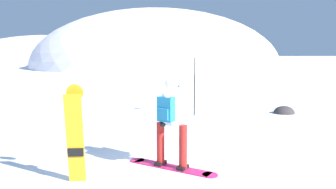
# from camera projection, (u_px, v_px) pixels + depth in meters

# --- Properties ---
(ground_plane) EXTENTS (300.00, 300.00, 0.00)m
(ground_plane) POSITION_uv_depth(u_px,v_px,m) (185.00, 172.00, 6.01)
(ground_plane) COLOR white
(ridge_peak_main) EXTENTS (34.06, 30.66, 16.00)m
(ridge_peak_main) POSITION_uv_depth(u_px,v_px,m) (156.00, 67.00, 46.94)
(ridge_peak_main) COLOR white
(ridge_peak_main) RESTS_ON ground
(ridge_peak_far) EXTENTS (31.63, 28.47, 10.41)m
(ridge_peak_far) POSITION_uv_depth(u_px,v_px,m) (50.00, 63.00, 62.92)
(ridge_peak_far) COLOR white
(ridge_peak_far) RESTS_ON ground
(snowboarder_main) EXTENTS (1.57, 1.15, 1.71)m
(snowboarder_main) POSITION_uv_depth(u_px,v_px,m) (171.00, 120.00, 6.07)
(snowboarder_main) COLOR #D11E5B
(snowboarder_main) RESTS_ON ground
(spare_snowboard) EXTENTS (0.28, 0.25, 1.65)m
(spare_snowboard) POSITION_uv_depth(u_px,v_px,m) (75.00, 134.00, 5.39)
(spare_snowboard) COLOR orange
(spare_snowboard) RESTS_ON ground
(piste_marker_near) EXTENTS (0.20, 0.20, 2.03)m
(piste_marker_near) POSITION_uv_depth(u_px,v_px,m) (195.00, 82.00, 11.17)
(piste_marker_near) COLOR black
(piste_marker_near) RESTS_ON ground
(rock_dark) EXTENTS (0.75, 0.63, 0.52)m
(rock_dark) POSITION_uv_depth(u_px,v_px,m) (284.00, 113.00, 11.70)
(rock_dark) COLOR #383333
(rock_dark) RESTS_ON ground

